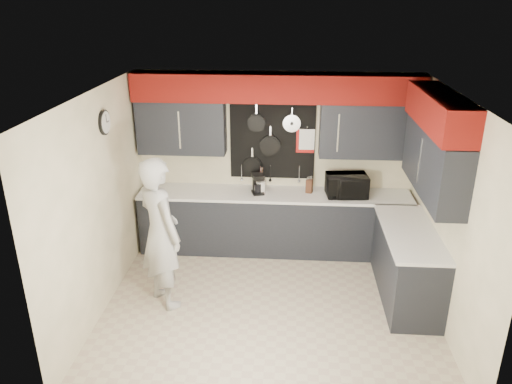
# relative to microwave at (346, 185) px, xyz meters

# --- Properties ---
(ground) EXTENTS (4.00, 4.00, 0.00)m
(ground) POSITION_rel_microwave_xyz_m (-1.01, -1.41, -1.08)
(ground) COLOR #BBB092
(ground) RESTS_ON ground
(back_wall_assembly) EXTENTS (4.00, 0.36, 2.60)m
(back_wall_assembly) POSITION_rel_microwave_xyz_m (-1.00, 0.19, 0.93)
(back_wall_assembly) COLOR #F6E6BE
(back_wall_assembly) RESTS_ON ground
(right_wall_assembly) EXTENTS (0.36, 3.50, 2.60)m
(right_wall_assembly) POSITION_rel_microwave_xyz_m (0.84, -1.15, 0.87)
(right_wall_assembly) COLOR #F6E6BE
(right_wall_assembly) RESTS_ON ground
(left_wall_assembly) EXTENTS (0.05, 3.50, 2.60)m
(left_wall_assembly) POSITION_rel_microwave_xyz_m (-3.01, -1.39, 0.26)
(left_wall_assembly) COLOR #F6E6BE
(left_wall_assembly) RESTS_ON ground
(base_cabinets) EXTENTS (3.95, 2.20, 0.92)m
(base_cabinets) POSITION_rel_microwave_xyz_m (-0.52, -0.28, -0.62)
(base_cabinets) COLOR black
(base_cabinets) RESTS_ON ground
(microwave) EXTENTS (0.60, 0.44, 0.31)m
(microwave) POSITION_rel_microwave_xyz_m (0.00, 0.00, 0.00)
(microwave) COLOR black
(microwave) RESTS_ON base_cabinets
(knife_block) EXTENTS (0.11, 0.11, 0.20)m
(knife_block) POSITION_rel_microwave_xyz_m (-0.52, 0.09, -0.06)
(knife_block) COLOR #3A2312
(knife_block) RESTS_ON base_cabinets
(utensil_crock) EXTENTS (0.13, 0.13, 0.17)m
(utensil_crock) POSITION_rel_microwave_xyz_m (-1.21, 0.04, -0.07)
(utensil_crock) COLOR white
(utensil_crock) RESTS_ON base_cabinets
(coffee_maker) EXTENTS (0.20, 0.23, 0.29)m
(coffee_maker) POSITION_rel_microwave_xyz_m (-1.25, 0.02, -0.01)
(coffee_maker) COLOR black
(coffee_maker) RESTS_ON base_cabinets
(person) EXTENTS (0.81, 0.81, 1.89)m
(person) POSITION_rel_microwave_xyz_m (-2.31, -1.40, -0.13)
(person) COLOR #9C9B99
(person) RESTS_ON ground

